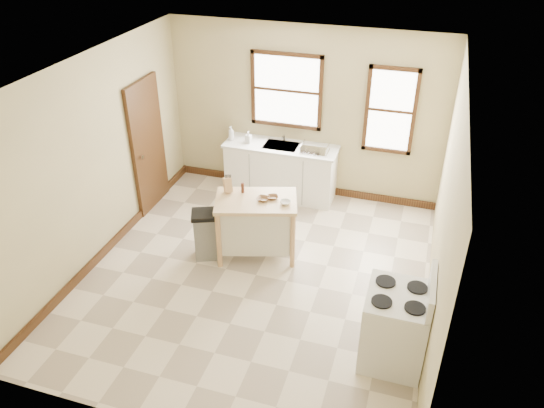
{
  "coord_description": "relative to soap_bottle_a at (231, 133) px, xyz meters",
  "views": [
    {
      "loc": [
        1.89,
        -5.34,
        4.56
      ],
      "look_at": [
        0.11,
        0.4,
        0.92
      ],
      "focal_mm": 35.0,
      "sensor_mm": 36.0,
      "label": 1
    }
  ],
  "objects": [
    {
      "name": "dish_rack",
      "position": [
        1.42,
        -0.02,
        -0.07
      ],
      "size": [
        0.5,
        0.42,
        0.11
      ],
      "primitive_type": null,
      "rotation": [
        0.0,
        0.0,
        0.26
      ],
      "color": "silver",
      "rests_on": "sink_counter"
    },
    {
      "name": "baseboard_back",
      "position": [
        1.15,
        0.31,
        -0.98
      ],
      "size": [
        4.5,
        0.04,
        0.12
      ],
      "primitive_type": "cube",
      "color": "black",
      "rests_on": "ground"
    },
    {
      "name": "kitchen_island",
      "position": [
        1.0,
        -1.68,
        -0.59
      ],
      "size": [
        1.26,
        0.99,
        0.9
      ],
      "primitive_type": null,
      "rotation": [
        0.0,
        0.0,
        0.29
      ],
      "color": "#D9AB80",
      "rests_on": "ground"
    },
    {
      "name": "bowl_a",
      "position": [
        1.1,
        -1.67,
        -0.12
      ],
      "size": [
        0.17,
        0.17,
        0.04
      ],
      "primitive_type": "imported",
      "rotation": [
        0.0,
        0.0,
        -0.08
      ],
      "color": "brown",
      "rests_on": "kitchen_island"
    },
    {
      "name": "wall_back",
      "position": [
        1.15,
        0.34,
        0.36
      ],
      "size": [
        4.5,
        0.04,
        2.8
      ],
      "primitive_type": "cube",
      "color": "tan",
      "rests_on": "ground"
    },
    {
      "name": "soap_bottle_a",
      "position": [
        0.0,
        0.0,
        0.0
      ],
      "size": [
        0.11,
        0.11,
        0.24
      ],
      "primitive_type": "imported",
      "rotation": [
        0.0,
        0.0,
        -0.25
      ],
      "color": "#B2B2B2",
      "rests_on": "sink_counter"
    },
    {
      "name": "wall_right",
      "position": [
        3.4,
        -2.16,
        0.36
      ],
      "size": [
        0.04,
        5.0,
        2.8
      ],
      "primitive_type": "cube",
      "color": "tan",
      "rests_on": "ground"
    },
    {
      "name": "bowl_c",
      "position": [
        1.41,
        -1.68,
        -0.12
      ],
      "size": [
        0.19,
        0.19,
        0.05
      ],
      "primitive_type": "imported",
      "rotation": [
        0.0,
        0.0,
        0.34
      ],
      "color": "white",
      "rests_on": "kitchen_island"
    },
    {
      "name": "window_main",
      "position": [
        0.85,
        0.32,
        0.71
      ],
      "size": [
        1.17,
        0.06,
        1.22
      ],
      "primitive_type": null,
      "color": "black",
      "rests_on": "wall_back"
    },
    {
      "name": "window_side",
      "position": [
        2.5,
        0.32,
        0.56
      ],
      "size": [
        0.77,
        0.06,
        1.37
      ],
      "primitive_type": null,
      "color": "black",
      "rests_on": "wall_back"
    },
    {
      "name": "trash_bin",
      "position": [
        0.35,
        -1.94,
        -0.68
      ],
      "size": [
        0.47,
        0.43,
        0.73
      ],
      "primitive_type": null,
      "rotation": [
        0.0,
        0.0,
        0.39
      ],
      "color": "gray",
      "rests_on": "ground"
    },
    {
      "name": "soap_bottle_b",
      "position": [
        0.3,
        -0.0,
        -0.02
      ],
      "size": [
        0.1,
        0.1,
        0.2
      ],
      "primitive_type": "imported",
      "rotation": [
        0.0,
        0.0,
        -0.13
      ],
      "color": "#B2B2B2",
      "rests_on": "sink_counter"
    },
    {
      "name": "bowl_b",
      "position": [
        1.21,
        -1.58,
        -0.12
      ],
      "size": [
        0.2,
        0.2,
        0.04
      ],
      "primitive_type": "imported",
      "rotation": [
        0.0,
        0.0,
        0.45
      ],
      "color": "brown",
      "rests_on": "kitchen_island"
    },
    {
      "name": "sink_counter",
      "position": [
        0.85,
        0.04,
        -0.58
      ],
      "size": [
        1.86,
        0.62,
        0.92
      ],
      "primitive_type": null,
      "color": "white",
      "rests_on": "ground"
    },
    {
      "name": "knife_block",
      "position": [
        0.56,
        -1.6,
        -0.04
      ],
      "size": [
        0.14,
        0.14,
        0.2
      ],
      "primitive_type": null,
      "rotation": [
        0.0,
        0.0,
        0.7
      ],
      "color": "#DFAC75",
      "rests_on": "kitchen_island"
    },
    {
      "name": "gas_stove",
      "position": [
        3.05,
        -3.08,
        -0.46
      ],
      "size": [
        0.72,
        0.73,
        1.17
      ],
      "primitive_type": null,
      "color": "silver",
      "rests_on": "ground"
    },
    {
      "name": "ceiling",
      "position": [
        1.15,
        -2.16,
        1.76
      ],
      "size": [
        5.0,
        5.0,
        0.0
      ],
      "primitive_type": "plane",
      "rotation": [
        3.14,
        0.0,
        0.0
      ],
      "color": "white",
      "rests_on": "ground"
    },
    {
      "name": "door_left",
      "position": [
        -1.06,
        -0.86,
        0.01
      ],
      "size": [
        0.06,
        0.9,
        2.1
      ],
      "primitive_type": "cube",
      "color": "black",
      "rests_on": "ground"
    },
    {
      "name": "pepper_grinder",
      "position": [
        0.76,
        -1.55,
        -0.07
      ],
      "size": [
        0.06,
        0.06,
        0.15
      ],
      "primitive_type": "cylinder",
      "rotation": [
        0.0,
        0.0,
        0.66
      ],
      "color": "#451F12",
      "rests_on": "kitchen_island"
    },
    {
      "name": "floor",
      "position": [
        1.15,
        -2.16,
        -1.04
      ],
      "size": [
        5.0,
        5.0,
        0.0
      ],
      "primitive_type": "plane",
      "color": "beige",
      "rests_on": "ground"
    },
    {
      "name": "wall_left",
      "position": [
        -1.1,
        -2.16,
        0.36
      ],
      "size": [
        0.04,
        5.0,
        2.8
      ],
      "primitive_type": "cube",
      "color": "tan",
      "rests_on": "ground"
    },
    {
      "name": "faucet",
      "position": [
        0.85,
        0.22,
        -0.01
      ],
      "size": [
        0.03,
        0.03,
        0.22
      ],
      "primitive_type": "cylinder",
      "color": "silver",
      "rests_on": "sink_counter"
    },
    {
      "name": "baseboard_left",
      "position": [
        -1.07,
        -2.16,
        -0.98
      ],
      "size": [
        0.04,
        5.0,
        0.12
      ],
      "primitive_type": "cube",
      "color": "black",
      "rests_on": "ground"
    }
  ]
}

